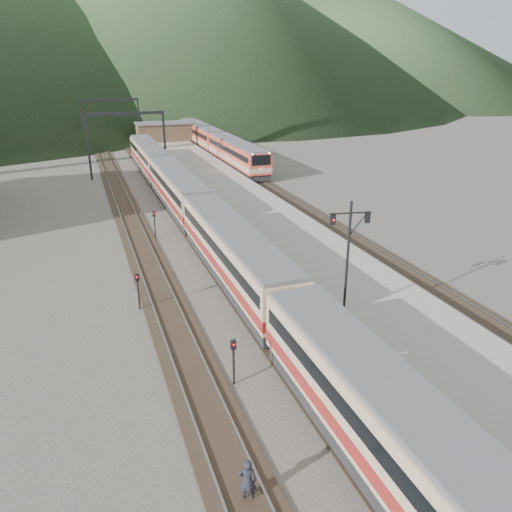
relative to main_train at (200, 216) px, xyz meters
name	(u,v)px	position (x,y,z in m)	size (l,w,h in m)	color
track_main	(175,204)	(0.00, 10.90, -1.81)	(2.60, 200.00, 0.23)	black
track_far	(125,209)	(-5.00, 10.90, -1.81)	(2.60, 200.00, 0.23)	black
track_second	(280,195)	(11.50, 10.90, -1.81)	(2.60, 200.00, 0.23)	black
platform	(233,200)	(5.60, 8.90, -1.38)	(8.00, 100.00, 1.00)	gray
gantry_near	(126,132)	(-2.85, 25.90, 3.71)	(9.55, 0.25, 8.00)	black
gantry_far	(110,114)	(-2.85, 50.90, 3.71)	(9.55, 0.25, 8.00)	black
station_shed	(164,131)	(5.60, 48.90, 0.69)	(9.40, 4.40, 3.10)	#4F3D2A
hill_b	(154,2)	(30.00, 200.90, 35.62)	(220.00, 220.00, 75.00)	#22401D
hill_c	(341,35)	(110.00, 180.90, 23.12)	(160.00, 160.00, 50.00)	#22401D
main_train	(200,216)	(0.00, 0.00, 0.00)	(2.70, 74.20, 3.30)	tan
second_train	(202,136)	(11.50, 46.00, 0.09)	(2.84, 58.34, 3.47)	#CF4634
signal_mast	(348,247)	(3.61, -17.55, 2.95)	(2.18, 0.55, 6.23)	black
short_signal_a	(234,356)	(-3.39, -20.21, -0.42)	(0.24, 0.19, 2.27)	black
short_signal_b	(154,221)	(-3.53, 1.29, -0.42)	(0.23, 0.18, 2.27)	black
short_signal_c	(138,287)	(-6.45, -11.33, -0.42)	(0.24, 0.19, 2.27)	black
worker	(247,481)	(-4.87, -26.52, -1.03)	(0.62, 0.40, 1.69)	black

